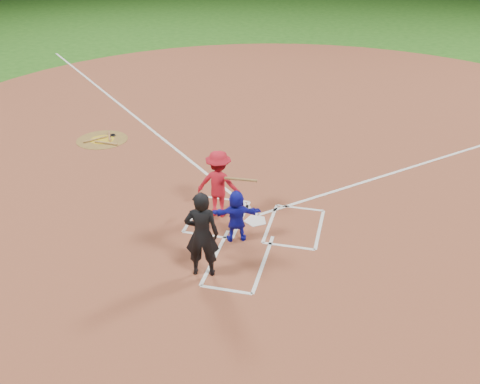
% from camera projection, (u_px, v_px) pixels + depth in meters
% --- Properties ---
extents(ground, '(120.00, 120.00, 0.00)m').
position_uv_depth(ground, '(256.00, 221.00, 13.29)').
color(ground, '#245B16').
rests_on(ground, ground).
extents(home_plate_dirt, '(28.00, 28.00, 0.01)m').
position_uv_depth(home_plate_dirt, '(293.00, 134.00, 18.44)').
color(home_plate_dirt, brown).
rests_on(home_plate_dirt, ground).
extents(home_plate, '(0.60, 0.60, 0.02)m').
position_uv_depth(home_plate, '(256.00, 221.00, 13.29)').
color(home_plate, white).
rests_on(home_plate, home_plate_dirt).
extents(on_deck_circle, '(1.70, 1.70, 0.01)m').
position_uv_depth(on_deck_circle, '(102.00, 140.00, 17.95)').
color(on_deck_circle, brown).
rests_on(on_deck_circle, home_plate_dirt).
extents(on_deck_logo, '(0.80, 0.80, 0.00)m').
position_uv_depth(on_deck_logo, '(102.00, 140.00, 17.95)').
color(on_deck_logo, gold).
rests_on(on_deck_logo, on_deck_circle).
extents(on_deck_bat_a, '(0.46, 0.77, 0.06)m').
position_uv_depth(on_deck_bat_a, '(109.00, 136.00, 18.12)').
color(on_deck_bat_a, '#A0643A').
rests_on(on_deck_bat_a, on_deck_circle).
extents(on_deck_bat_b, '(0.58, 0.69, 0.06)m').
position_uv_depth(on_deck_bat_b, '(95.00, 139.00, 17.89)').
color(on_deck_bat_b, olive).
rests_on(on_deck_bat_b, on_deck_circle).
extents(on_deck_bat_c, '(0.84, 0.11, 0.06)m').
position_uv_depth(on_deck_bat_c, '(106.00, 143.00, 17.62)').
color(on_deck_bat_c, '#A1723B').
rests_on(on_deck_bat_c, on_deck_circle).
extents(bat_weight_donut, '(0.19, 0.19, 0.05)m').
position_uv_depth(bat_weight_donut, '(113.00, 135.00, 18.24)').
color(bat_weight_donut, black).
rests_on(bat_weight_donut, on_deck_circle).
extents(catcher, '(1.23, 0.72, 1.26)m').
position_uv_depth(catcher, '(236.00, 216.00, 12.27)').
color(catcher, '#1618B6').
rests_on(catcher, home_plate_dirt).
extents(umpire, '(0.78, 0.59, 1.94)m').
position_uv_depth(umpire, '(202.00, 234.00, 10.94)').
color(umpire, black).
rests_on(umpire, home_plate_dirt).
extents(chalk_markings, '(28.35, 17.32, 0.01)m').
position_uv_depth(chalk_markings, '(290.00, 142.00, 17.82)').
color(chalk_markings, white).
rests_on(chalk_markings, home_plate_dirt).
extents(batter_at_plate, '(1.53, 0.74, 1.74)m').
position_uv_depth(batter_at_plate, '(219.00, 184.00, 13.17)').
color(batter_at_plate, red).
rests_on(batter_at_plate, home_plate_dirt).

